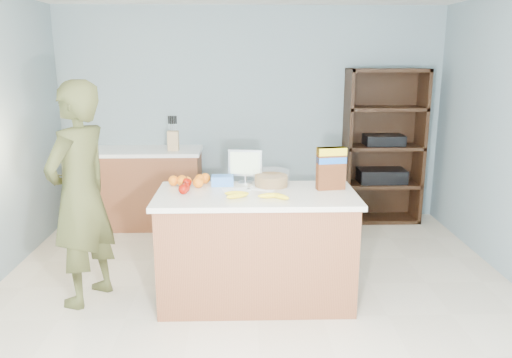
{
  "coord_description": "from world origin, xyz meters",
  "views": [
    {
      "loc": [
        -0.1,
        -3.43,
        1.93
      ],
      "look_at": [
        0.0,
        0.35,
        1.0
      ],
      "focal_mm": 35.0,
      "sensor_mm": 36.0,
      "label": 1
    }
  ],
  "objects_px": {
    "counter_peninsula": "(256,251)",
    "tv": "(245,164)",
    "shelving_unit": "(382,149)",
    "person": "(80,195)",
    "cereal_box": "(331,165)"
  },
  "relations": [
    {
      "from": "counter_peninsula",
      "to": "tv",
      "type": "distance_m",
      "value": 0.73
    },
    {
      "from": "counter_peninsula",
      "to": "shelving_unit",
      "type": "xyz_separation_m",
      "value": [
        1.55,
        2.05,
        0.45
      ]
    },
    {
      "from": "person",
      "to": "tv",
      "type": "xyz_separation_m",
      "value": [
        1.29,
        0.29,
        0.17
      ]
    },
    {
      "from": "counter_peninsula",
      "to": "person",
      "type": "height_order",
      "value": "person"
    },
    {
      "from": "counter_peninsula",
      "to": "shelving_unit",
      "type": "bearing_deg",
      "value": 52.89
    },
    {
      "from": "person",
      "to": "tv",
      "type": "bearing_deg",
      "value": 125.48
    },
    {
      "from": "counter_peninsula",
      "to": "person",
      "type": "relative_size",
      "value": 0.88
    },
    {
      "from": "shelving_unit",
      "to": "counter_peninsula",
      "type": "bearing_deg",
      "value": -127.11
    },
    {
      "from": "cereal_box",
      "to": "counter_peninsula",
      "type": "bearing_deg",
      "value": -170.7
    },
    {
      "from": "counter_peninsula",
      "to": "shelving_unit",
      "type": "height_order",
      "value": "shelving_unit"
    },
    {
      "from": "tv",
      "to": "cereal_box",
      "type": "height_order",
      "value": "cereal_box"
    },
    {
      "from": "cereal_box",
      "to": "tv",
      "type": "bearing_deg",
      "value": 161.45
    },
    {
      "from": "person",
      "to": "tv",
      "type": "relative_size",
      "value": 6.27
    },
    {
      "from": "shelving_unit",
      "to": "cereal_box",
      "type": "relative_size",
      "value": 5.31
    },
    {
      "from": "tv",
      "to": "shelving_unit",
      "type": "bearing_deg",
      "value": 46.57
    }
  ]
}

